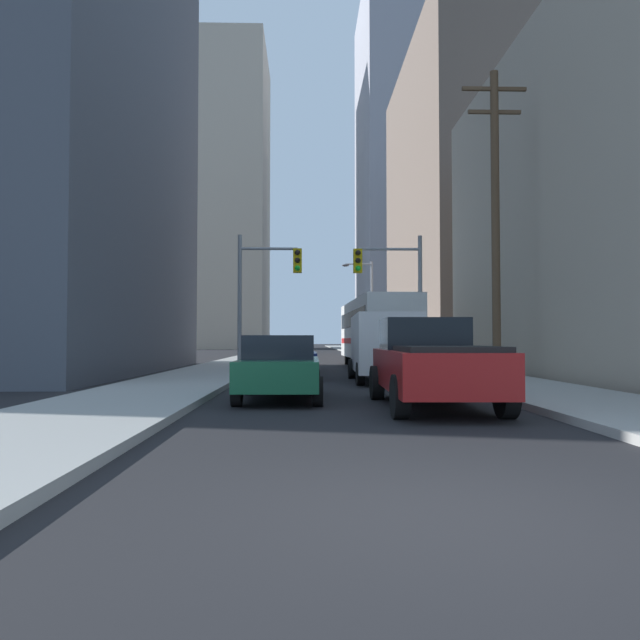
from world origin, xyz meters
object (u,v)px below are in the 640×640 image
at_px(cargo_van_white, 384,344).
at_px(traffic_signal_near_left, 266,281).
at_px(traffic_signal_near_right, 392,281).
at_px(sedan_green, 280,367).
at_px(sedan_maroon, 290,354).
at_px(city_bus, 376,330).
at_px(sedan_navy, 291,358).
at_px(pickup_truck_red, 431,363).

distance_m(cargo_van_white, traffic_signal_near_left, 7.69).
bearing_deg(traffic_signal_near_left, traffic_signal_near_right, 0.00).
bearing_deg(sedan_green, traffic_signal_near_right, 69.49).
relative_size(sedan_green, traffic_signal_near_left, 0.70).
bearing_deg(sedan_maroon, city_bus, 33.46).
distance_m(sedan_green, sedan_navy, 7.44).
bearing_deg(pickup_truck_red, traffic_signal_near_right, 85.17).
relative_size(city_bus, sedan_maroon, 2.72).
bearing_deg(pickup_truck_red, city_bus, 86.96).
bearing_deg(cargo_van_white, sedan_maroon, 115.39).
bearing_deg(pickup_truck_red, sedan_green, 154.86).
bearing_deg(traffic_signal_near_left, cargo_van_white, -52.58).
height_order(cargo_van_white, traffic_signal_near_left, traffic_signal_near_left).
distance_m(cargo_van_white, sedan_maroon, 7.85).
bearing_deg(sedan_green, sedan_maroon, 90.46).
distance_m(city_bus, sedan_navy, 9.45).
bearing_deg(sedan_maroon, sedan_green, -89.54).
bearing_deg(pickup_truck_red, sedan_maroon, 102.98).
distance_m(sedan_green, sedan_maroon, 13.04).
height_order(sedan_green, sedan_maroon, same).
height_order(pickup_truck_red, traffic_signal_near_left, traffic_signal_near_left).
bearing_deg(cargo_van_white, sedan_navy, 155.10).
distance_m(city_bus, cargo_van_white, 9.97).
xyz_separation_m(pickup_truck_red, traffic_signal_near_right, (1.12, 13.21, 3.07)).
height_order(cargo_van_white, sedan_maroon, cargo_van_white).
distance_m(sedan_maroon, traffic_signal_near_right, 5.69).
bearing_deg(sedan_navy, cargo_van_white, -24.90).
relative_size(city_bus, sedan_navy, 2.75).
height_order(city_bus, sedan_maroon, city_bus).
height_order(sedan_green, sedan_navy, same).
xyz_separation_m(sedan_green, traffic_signal_near_right, (4.37, 11.68, 3.23)).
bearing_deg(sedan_green, cargo_van_white, 61.39).
relative_size(city_bus, cargo_van_white, 2.20).
relative_size(pickup_truck_red, sedan_navy, 1.30).
bearing_deg(pickup_truck_red, traffic_signal_near_left, 108.32).
distance_m(sedan_navy, traffic_signal_near_right, 6.84).
distance_m(city_bus, traffic_signal_near_right, 4.68).
relative_size(cargo_van_white, traffic_signal_near_left, 0.88).
xyz_separation_m(city_bus, pickup_truck_red, (-0.93, -17.40, -1.00)).
bearing_deg(cargo_van_white, city_bus, 84.66).
relative_size(pickup_truck_red, sedan_maroon, 1.28).
distance_m(cargo_van_white, sedan_navy, 3.53).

